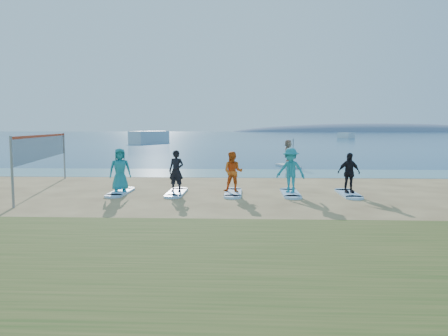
{
  "coord_description": "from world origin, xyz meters",
  "views": [
    {
      "loc": [
        1.17,
        -16.12,
        2.78
      ],
      "look_at": [
        0.34,
        2.0,
        1.1
      ],
      "focal_mm": 35.0,
      "sensor_mm": 36.0,
      "label": 1
    }
  ],
  "objects_px": {
    "student_0": "(120,170)",
    "student_2": "(233,172)",
    "paddleboarder": "(288,152)",
    "surfboard_3": "(290,193)",
    "surfboard_1": "(176,193)",
    "student_1": "(176,171)",
    "surfboard_2": "(233,193)",
    "volleyball_net": "(44,147)",
    "boat_offshore_b": "(346,138)",
    "student_4": "(349,173)",
    "surfboard_4": "(348,194)",
    "surfboard_0": "(121,192)",
    "student_3": "(291,170)",
    "boat_offshore_a": "(150,144)",
    "paddleboard": "(288,166)"
  },
  "relations": [
    {
      "from": "volleyball_net",
      "to": "paddleboard",
      "type": "bearing_deg",
      "value": 45.45
    },
    {
      "from": "student_0",
      "to": "surfboard_4",
      "type": "height_order",
      "value": "student_0"
    },
    {
      "from": "surfboard_0",
      "to": "surfboard_4",
      "type": "height_order",
      "value": "same"
    },
    {
      "from": "boat_offshore_a",
      "to": "student_0",
      "type": "bearing_deg",
      "value": -57.07
    },
    {
      "from": "surfboard_0",
      "to": "boat_offshore_b",
      "type": "bearing_deg",
      "value": 71.96
    },
    {
      "from": "surfboard_2",
      "to": "volleyball_net",
      "type": "bearing_deg",
      "value": 174.1
    },
    {
      "from": "boat_offshore_b",
      "to": "student_3",
      "type": "height_order",
      "value": "student_3"
    },
    {
      "from": "paddleboarder",
      "to": "surfboard_3",
      "type": "distance_m",
      "value": 13.24
    },
    {
      "from": "student_0",
      "to": "surfboard_3",
      "type": "height_order",
      "value": "student_0"
    },
    {
      "from": "paddleboarder",
      "to": "student_2",
      "type": "height_order",
      "value": "paddleboarder"
    },
    {
      "from": "surfboard_2",
      "to": "student_2",
      "type": "distance_m",
      "value": 0.89
    },
    {
      "from": "boat_offshore_b",
      "to": "surfboard_2",
      "type": "distance_m",
      "value": 102.72
    },
    {
      "from": "surfboard_1",
      "to": "student_4",
      "type": "relative_size",
      "value": 1.32
    },
    {
      "from": "paddleboard",
      "to": "student_1",
      "type": "distance_m",
      "value": 14.48
    },
    {
      "from": "student_0",
      "to": "boat_offshore_a",
      "type": "bearing_deg",
      "value": 80.21
    },
    {
      "from": "surfboard_1",
      "to": "student_1",
      "type": "bearing_deg",
      "value": 0.0
    },
    {
      "from": "boat_offshore_b",
      "to": "student_1",
      "type": "xyz_separation_m",
      "value": [
        -29.83,
        -98.98,
        0.97
      ]
    },
    {
      "from": "surfboard_2",
      "to": "student_4",
      "type": "relative_size",
      "value": 1.32
    },
    {
      "from": "student_1",
      "to": "boat_offshore_a",
      "type": "bearing_deg",
      "value": 115.98
    },
    {
      "from": "paddleboard",
      "to": "student_0",
      "type": "bearing_deg",
      "value": -141.33
    },
    {
      "from": "boat_offshore_b",
      "to": "surfboard_1",
      "type": "height_order",
      "value": "boat_offshore_b"
    },
    {
      "from": "surfboard_0",
      "to": "student_0",
      "type": "xyz_separation_m",
      "value": [
        0.0,
        0.0,
        0.96
      ]
    },
    {
      "from": "boat_offshore_b",
      "to": "student_2",
      "type": "relative_size",
      "value": 3.43
    },
    {
      "from": "student_3",
      "to": "surfboard_2",
      "type": "bearing_deg",
      "value": -158.31
    },
    {
      "from": "boat_offshore_a",
      "to": "volleyball_net",
      "type": "bearing_deg",
      "value": -60.49
    },
    {
      "from": "surfboard_1",
      "to": "student_4",
      "type": "distance_m",
      "value": 7.24
    },
    {
      "from": "paddleboarder",
      "to": "surfboard_0",
      "type": "bearing_deg",
      "value": 147.63
    },
    {
      "from": "paddleboarder",
      "to": "surfboard_3",
      "type": "xyz_separation_m",
      "value": [
        -1.22,
        -13.15,
        -0.98
      ]
    },
    {
      "from": "surfboard_3",
      "to": "student_3",
      "type": "distance_m",
      "value": 0.97
    },
    {
      "from": "surfboard_4",
      "to": "student_2",
      "type": "bearing_deg",
      "value": 180.0
    },
    {
      "from": "surfboard_3",
      "to": "student_4",
      "type": "relative_size",
      "value": 1.32
    },
    {
      "from": "student_0",
      "to": "student_2",
      "type": "xyz_separation_m",
      "value": [
        4.79,
        0.0,
        -0.07
      ]
    },
    {
      "from": "volleyball_net",
      "to": "student_4",
      "type": "relative_size",
      "value": 5.35
    },
    {
      "from": "surfboard_2",
      "to": "student_3",
      "type": "relative_size",
      "value": 1.19
    },
    {
      "from": "boat_offshore_b",
      "to": "student_3",
      "type": "bearing_deg",
      "value": -122.69
    },
    {
      "from": "surfboard_0",
      "to": "student_2",
      "type": "xyz_separation_m",
      "value": [
        4.79,
        0.0,
        0.89
      ]
    },
    {
      "from": "paddleboard",
      "to": "surfboard_1",
      "type": "bearing_deg",
      "value": -133.3
    },
    {
      "from": "surfboard_1",
      "to": "surfboard_3",
      "type": "xyz_separation_m",
      "value": [
        4.79,
        0.0,
        0.0
      ]
    },
    {
      "from": "boat_offshore_b",
      "to": "student_1",
      "type": "distance_m",
      "value": 103.39
    },
    {
      "from": "boat_offshore_a",
      "to": "boat_offshore_b",
      "type": "distance_m",
      "value": 59.8
    },
    {
      "from": "surfboard_3",
      "to": "student_4",
      "type": "height_order",
      "value": "student_4"
    },
    {
      "from": "student_0",
      "to": "volleyball_net",
      "type": "bearing_deg",
      "value": 145.76
    },
    {
      "from": "student_1",
      "to": "surfboard_2",
      "type": "bearing_deg",
      "value": 12.66
    },
    {
      "from": "surfboard_0",
      "to": "surfboard_4",
      "type": "bearing_deg",
      "value": 0.0
    },
    {
      "from": "surfboard_2",
      "to": "surfboard_0",
      "type": "bearing_deg",
      "value": 180.0
    },
    {
      "from": "paddleboarder",
      "to": "student_4",
      "type": "xyz_separation_m",
      "value": [
        1.18,
        -13.15,
        -0.1
      ]
    },
    {
      "from": "student_0",
      "to": "surfboard_0",
      "type": "bearing_deg",
      "value": 0.0
    },
    {
      "from": "surfboard_2",
      "to": "surfboard_4",
      "type": "height_order",
      "value": "same"
    },
    {
      "from": "paddleboard",
      "to": "surfboard_2",
      "type": "height_order",
      "value": "paddleboard"
    },
    {
      "from": "student_2",
      "to": "surfboard_4",
      "type": "bearing_deg",
      "value": 9.39
    }
  ]
}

